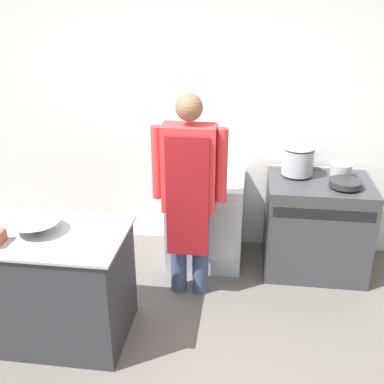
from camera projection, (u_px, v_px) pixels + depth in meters
The scene contains 9 objects.
wall_back at pixel (193, 115), 4.34m from camera, with size 8.00×0.05×2.70m.
prep_counter at pixel (36, 283), 3.35m from camera, with size 1.40×0.73×0.88m.
stove at pixel (315, 226), 4.18m from camera, with size 0.92×0.69×0.91m.
fridge_unit at pixel (206, 219), 4.35m from camera, with size 0.70×0.66×0.85m.
person_cook at pixel (189, 188), 3.61m from camera, with size 0.60×0.24×1.75m.
mixing_bowl at pixel (36, 226), 3.16m from camera, with size 0.35×0.35×0.09m.
stock_pot at pixel (298, 159), 4.07m from camera, with size 0.28×0.28×0.27m.
saute_pan at pixel (345, 183), 3.85m from camera, with size 0.28×0.28×0.05m.
sauce_pot at pixel (341, 170), 4.06m from camera, with size 0.19×0.19×0.11m.
Camera 1 is at (0.55, -2.13, 2.41)m, focal length 42.00 mm.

